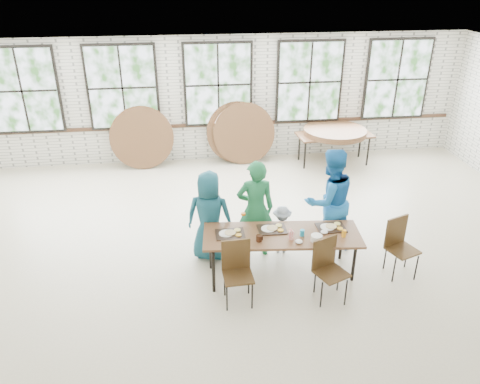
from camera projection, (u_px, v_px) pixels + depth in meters
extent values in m
plane|color=beige|center=(243.00, 258.00, 7.85)|extent=(12.00, 12.00, 0.00)
plane|color=white|center=(244.00, 79.00, 6.51)|extent=(12.00, 12.00, 0.00)
plane|color=silver|center=(218.00, 100.00, 11.18)|extent=(12.00, 0.00, 12.00)
cube|color=#422819|center=(219.00, 124.00, 11.42)|extent=(11.80, 0.05, 0.08)
cube|color=black|center=(22.00, 91.00, 10.46)|extent=(1.62, 0.05, 1.97)
cube|color=white|center=(22.00, 91.00, 10.43)|extent=(1.50, 0.01, 1.85)
cube|color=black|center=(123.00, 88.00, 10.71)|extent=(1.62, 0.05, 1.97)
cube|color=white|center=(122.00, 88.00, 10.68)|extent=(1.50, 0.01, 1.85)
cube|color=black|center=(218.00, 85.00, 10.96)|extent=(1.62, 0.05, 1.97)
cube|color=white|center=(218.00, 85.00, 10.93)|extent=(1.50, 0.01, 1.85)
cube|color=black|center=(309.00, 82.00, 11.21)|extent=(1.62, 0.05, 1.97)
cube|color=white|center=(310.00, 82.00, 11.18)|extent=(1.50, 0.01, 1.85)
cube|color=black|center=(397.00, 79.00, 11.46)|extent=(1.62, 0.05, 1.97)
cube|color=white|center=(397.00, 80.00, 11.43)|extent=(1.50, 0.01, 1.85)
cube|color=brown|center=(282.00, 235.00, 7.14)|extent=(2.46, 1.02, 0.04)
cylinder|color=black|center=(214.00, 272.00, 6.92)|extent=(0.05, 0.05, 0.70)
cylinder|color=black|center=(211.00, 250.00, 7.45)|extent=(0.05, 0.05, 0.70)
cylinder|color=black|center=(354.00, 261.00, 7.16)|extent=(0.05, 0.05, 0.70)
cylinder|color=black|center=(342.00, 241.00, 7.70)|extent=(0.05, 0.05, 0.70)
cube|color=#452F17|center=(238.00, 277.00, 6.65)|extent=(0.44, 0.42, 0.03)
cube|color=#452F17|center=(236.00, 255.00, 6.71)|extent=(0.42, 0.05, 0.50)
cylinder|color=black|center=(227.00, 298.00, 6.59)|extent=(0.02, 0.02, 0.44)
cylinder|color=black|center=(225.00, 283.00, 6.89)|extent=(0.02, 0.02, 0.44)
cylinder|color=black|center=(252.00, 296.00, 6.63)|extent=(0.02, 0.02, 0.44)
cylinder|color=black|center=(249.00, 281.00, 6.93)|extent=(0.02, 0.02, 0.44)
cube|color=#452F17|center=(331.00, 273.00, 6.72)|extent=(0.55, 0.54, 0.03)
cube|color=#452F17|center=(324.00, 253.00, 6.76)|extent=(0.40, 0.20, 0.50)
cylinder|color=black|center=(321.00, 295.00, 6.65)|extent=(0.02, 0.02, 0.44)
cylinder|color=black|center=(315.00, 280.00, 6.95)|extent=(0.02, 0.02, 0.44)
cylinder|color=black|center=(346.00, 293.00, 6.69)|extent=(0.02, 0.02, 0.44)
cylinder|color=black|center=(338.00, 278.00, 6.99)|extent=(0.02, 0.02, 0.44)
cube|color=#452F17|center=(403.00, 250.00, 7.26)|extent=(0.54, 0.52, 0.03)
cube|color=#452F17|center=(396.00, 231.00, 7.30)|extent=(0.40, 0.18, 0.50)
cylinder|color=black|center=(394.00, 270.00, 7.19)|extent=(0.02, 0.02, 0.44)
cylinder|color=black|center=(385.00, 257.00, 7.49)|extent=(0.02, 0.02, 0.44)
cylinder|color=black|center=(416.00, 268.00, 7.23)|extent=(0.02, 0.02, 0.44)
cylinder|color=black|center=(406.00, 256.00, 7.53)|extent=(0.02, 0.02, 0.44)
imported|color=navy|center=(209.00, 216.00, 7.58)|extent=(0.84, 0.65, 1.54)
imported|color=#1B673A|center=(255.00, 209.00, 7.63)|extent=(0.62, 0.41, 1.70)
imported|color=#12223A|center=(282.00, 229.00, 7.87)|extent=(0.57, 0.35, 0.85)
imported|color=#1A6AB7|center=(329.00, 201.00, 7.74)|extent=(1.03, 0.89, 1.83)
cube|color=brown|center=(335.00, 135.00, 11.26)|extent=(1.85, 0.89, 0.04)
cylinder|color=black|center=(305.00, 155.00, 11.09)|extent=(0.04, 0.04, 0.70)
cylinder|color=black|center=(299.00, 147.00, 11.58)|extent=(0.04, 0.04, 0.70)
cylinder|color=black|center=(368.00, 152.00, 11.27)|extent=(0.04, 0.04, 0.70)
cylinder|color=black|center=(360.00, 144.00, 11.75)|extent=(0.04, 0.04, 0.70)
cube|color=black|center=(230.00, 234.00, 7.12)|extent=(0.44, 0.33, 0.02)
cube|color=black|center=(272.00, 229.00, 7.25)|extent=(0.44, 0.33, 0.02)
cube|color=black|center=(331.00, 228.00, 7.29)|extent=(0.44, 0.33, 0.02)
cylinder|color=black|center=(259.00, 238.00, 6.94)|extent=(0.09, 0.09, 0.09)
cube|color=red|center=(291.00, 236.00, 6.99)|extent=(0.06, 0.06, 0.11)
cylinder|color=#1990BF|center=(302.00, 233.00, 7.08)|extent=(0.07, 0.07, 0.10)
cylinder|color=orange|center=(344.00, 233.00, 7.05)|extent=(0.07, 0.07, 0.11)
cylinder|color=white|center=(316.00, 238.00, 6.94)|extent=(0.17, 0.17, 0.10)
ellipsoid|color=white|center=(246.00, 242.00, 6.88)|extent=(0.11, 0.11, 0.05)
ellipsoid|color=white|center=(299.00, 241.00, 6.90)|extent=(0.11, 0.11, 0.05)
ellipsoid|color=white|center=(324.00, 232.00, 7.15)|extent=(0.11, 0.11, 0.05)
cylinder|color=brown|center=(335.00, 133.00, 11.24)|extent=(1.50, 1.50, 0.04)
cylinder|color=brown|center=(335.00, 132.00, 11.22)|extent=(1.50, 1.50, 0.04)
cylinder|color=brown|center=(335.00, 130.00, 11.20)|extent=(1.50, 1.50, 0.04)
cylinder|color=brown|center=(142.00, 138.00, 11.01)|extent=(1.50, 0.33, 1.48)
cylinder|color=brown|center=(237.00, 133.00, 11.36)|extent=(1.50, 0.28, 1.49)
cylinder|color=brown|center=(244.00, 134.00, 11.29)|extent=(1.50, 0.33, 1.48)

